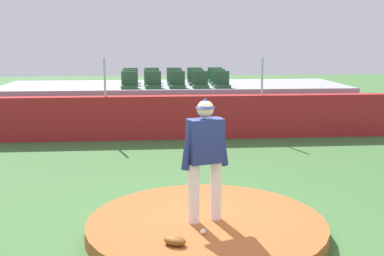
% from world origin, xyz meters
% --- Properties ---
extents(ground_plane, '(60.00, 60.00, 0.00)m').
position_xyz_m(ground_plane, '(0.00, 0.00, 0.00)').
color(ground_plane, '#3D6A34').
extents(pitchers_mound, '(3.44, 3.44, 0.22)m').
position_xyz_m(pitchers_mound, '(0.00, 0.00, 0.11)').
color(pitchers_mound, '#AE582A').
rests_on(pitchers_mound, ground_plane).
extents(pitcher, '(0.72, 0.40, 1.76)m').
position_xyz_m(pitcher, '(-0.02, -0.03, 1.24)').
color(pitcher, white).
rests_on(pitcher, pitchers_mound).
extents(baseball, '(0.07, 0.07, 0.07)m').
position_xyz_m(baseball, '(-0.10, -0.51, 0.26)').
color(baseball, white).
rests_on(baseball, pitchers_mound).
extents(fielding_glove, '(0.36, 0.33, 0.11)m').
position_xyz_m(fielding_glove, '(-0.49, -0.82, 0.28)').
color(fielding_glove, brown).
rests_on(fielding_glove, pitchers_mound).
extents(brick_barrier, '(12.59, 0.40, 1.21)m').
position_xyz_m(brick_barrier, '(0.00, 6.87, 0.61)').
color(brick_barrier, '#A72324').
rests_on(brick_barrier, ground_plane).
extents(fence_post_left, '(0.06, 0.06, 1.06)m').
position_xyz_m(fence_post_left, '(-2.01, 6.87, 1.74)').
color(fence_post_left, silver).
rests_on(fence_post_left, brick_barrier).
extents(fence_post_right, '(0.06, 0.06, 1.06)m').
position_xyz_m(fence_post_right, '(2.36, 6.87, 1.74)').
color(fence_post_right, silver).
rests_on(fence_post_right, brick_barrier).
extents(bleacher_platform, '(10.95, 3.52, 1.31)m').
position_xyz_m(bleacher_platform, '(0.00, 9.21, 0.66)').
color(bleacher_platform, '#94969E').
rests_on(bleacher_platform, ground_plane).
extents(stadium_chair_0, '(0.48, 0.44, 0.50)m').
position_xyz_m(stadium_chair_0, '(-1.39, 7.99, 1.47)').
color(stadium_chair_0, '#285435').
rests_on(stadium_chair_0, bleacher_platform).
extents(stadium_chair_1, '(0.48, 0.44, 0.50)m').
position_xyz_m(stadium_chair_1, '(-0.69, 8.00, 1.47)').
color(stadium_chair_1, '#285435').
rests_on(stadium_chair_1, bleacher_platform).
extents(stadium_chair_2, '(0.48, 0.44, 0.50)m').
position_xyz_m(stadium_chair_2, '(0.03, 7.97, 1.47)').
color(stadium_chair_2, '#285435').
rests_on(stadium_chair_2, bleacher_platform).
extents(stadium_chair_3, '(0.48, 0.44, 0.50)m').
position_xyz_m(stadium_chair_3, '(0.72, 7.97, 1.47)').
color(stadium_chair_3, '#285435').
rests_on(stadium_chair_3, bleacher_platform).
extents(stadium_chair_4, '(0.48, 0.44, 0.50)m').
position_xyz_m(stadium_chair_4, '(1.38, 7.96, 1.47)').
color(stadium_chair_4, '#285435').
rests_on(stadium_chair_4, bleacher_platform).
extents(stadium_chair_5, '(0.48, 0.44, 0.50)m').
position_xyz_m(stadium_chair_5, '(-1.41, 8.89, 1.47)').
color(stadium_chair_5, '#285435').
rests_on(stadium_chair_5, bleacher_platform).
extents(stadium_chair_6, '(0.48, 0.44, 0.50)m').
position_xyz_m(stadium_chair_6, '(-0.73, 8.85, 1.47)').
color(stadium_chair_6, '#285435').
rests_on(stadium_chair_6, bleacher_platform).
extents(stadium_chair_7, '(0.48, 0.44, 0.50)m').
position_xyz_m(stadium_chair_7, '(0.01, 8.90, 1.47)').
color(stadium_chair_7, '#285435').
rests_on(stadium_chair_7, bleacher_platform).
extents(stadium_chair_8, '(0.48, 0.44, 0.50)m').
position_xyz_m(stadium_chair_8, '(0.69, 8.88, 1.47)').
color(stadium_chair_8, '#285435').
rests_on(stadium_chair_8, bleacher_platform).
extents(stadium_chair_9, '(0.48, 0.44, 0.50)m').
position_xyz_m(stadium_chair_9, '(1.39, 8.88, 1.47)').
color(stadium_chair_9, '#285435').
rests_on(stadium_chair_9, bleacher_platform).
extents(stadium_chair_10, '(0.48, 0.44, 0.50)m').
position_xyz_m(stadium_chair_10, '(-1.43, 9.76, 1.47)').
color(stadium_chair_10, '#285435').
rests_on(stadium_chair_10, bleacher_platform).
extents(stadium_chair_11, '(0.48, 0.44, 0.50)m').
position_xyz_m(stadium_chair_11, '(-0.72, 9.78, 1.47)').
color(stadium_chair_11, '#285435').
rests_on(stadium_chair_11, bleacher_platform).
extents(stadium_chair_12, '(0.48, 0.44, 0.50)m').
position_xyz_m(stadium_chair_12, '(0.02, 9.78, 1.47)').
color(stadium_chair_12, '#285435').
rests_on(stadium_chair_12, bleacher_platform).
extents(stadium_chair_13, '(0.48, 0.44, 0.50)m').
position_xyz_m(stadium_chair_13, '(0.72, 9.75, 1.47)').
color(stadium_chair_13, '#285435').
rests_on(stadium_chair_13, bleacher_platform).
extents(stadium_chair_14, '(0.48, 0.44, 0.50)m').
position_xyz_m(stadium_chair_14, '(1.42, 9.78, 1.47)').
color(stadium_chair_14, '#285435').
rests_on(stadium_chair_14, bleacher_platform).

